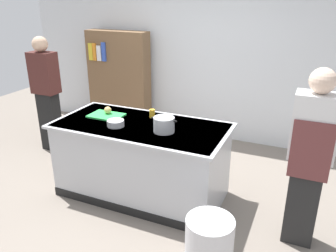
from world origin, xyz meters
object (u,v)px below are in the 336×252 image
Objects in this scene: juice_cup at (152,113)px; person_guest at (46,92)px; stock_pot at (164,125)px; trash_bin at (209,245)px; onion at (108,110)px; person_chef at (310,157)px; bookshelf at (119,81)px; mixing_bowl at (116,123)px.

juice_cup is 1.93m from person_guest.
person_guest is (-2.22, 0.66, -0.07)m from stock_pot.
trash_bin is 0.30× the size of person_guest.
onion is 0.05× the size of person_chef.
person_guest is at bearing 154.52° from trash_bin.
onion is at bearing 65.41° from person_chef.
bookshelf reaches higher than trash_bin.
stock_pot reaches higher than mixing_bowl.
stock_pot is at bearing -13.59° from onion.
onion is at bearing -62.47° from bookshelf.
bookshelf reaches higher than stock_pot.
stock_pot reaches higher than juice_cup.
onion is 2.00m from trash_bin.
onion reaches higher than trash_bin.
juice_cup is at bearing 59.14° from person_chef.
bookshelf is at bearing 117.53° from onion.
stock_pot is (0.84, -0.20, 0.02)m from onion.
trash_bin is (0.77, -0.76, -0.72)m from stock_pot.
person_chef is 1.00× the size of person_guest.
person_chef is at bearing -5.99° from onion.
person_chef reaches higher than juice_cup.
bookshelf is at bearing 133.23° from trash_bin.
onion is at bearing 135.66° from mixing_bowl.
mixing_bowl is (-0.56, -0.07, -0.05)m from stock_pot.
trash_bin is (1.61, -0.96, -0.71)m from onion.
stock_pot is 0.17× the size of person_chef.
person_chef reaches higher than trash_bin.
person_chef is 3.74m from person_guest.
stock_pot is at bearing -47.68° from bookshelf.
mixing_bowl is 1.90× the size of juice_cup.
mixing_bowl is 1.64m from trash_bin.
person_chef is at bearing 0.96° from mixing_bowl.
person_guest is at bearing 60.59° from person_chef.
juice_cup is (-0.31, 0.35, -0.03)m from stock_pot.
trash_bin is at bearing 67.24° from person_guest.
bookshelf reaches higher than onion.
juice_cup is 0.06× the size of person_chef.
person_chef is 1.01× the size of bookshelf.
stock_pot is 1.54× the size of mixing_bowl.
person_guest is (-1.38, 0.46, -0.05)m from onion.
person_guest reaches higher than juice_cup.
stock_pot is 0.47m from juice_cup.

